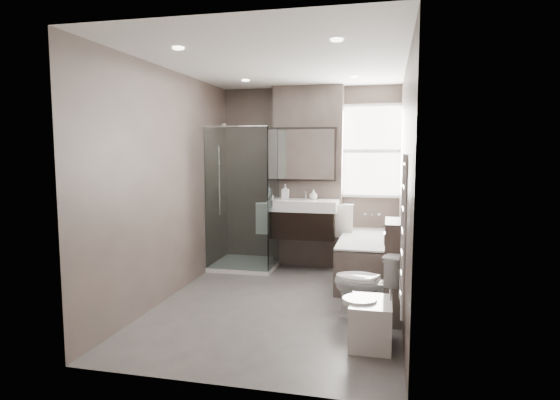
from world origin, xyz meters
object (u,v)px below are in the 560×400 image
(vanity, at_px, (304,218))
(bidet, at_px, (370,322))
(bathtub, at_px, (369,257))
(toilet, at_px, (368,284))

(vanity, distance_m, bidet, 2.63)
(bathtub, xyz_separation_m, bidet, (0.09, -2.04, -0.11))
(vanity, height_order, toilet, vanity)
(bathtub, distance_m, toilet, 1.41)
(vanity, height_order, bathtub, vanity)
(toilet, distance_m, bidet, 0.65)
(toilet, relative_size, bidet, 1.43)
(vanity, bearing_deg, bidet, -66.77)
(vanity, relative_size, bathtub, 0.59)
(vanity, bearing_deg, bathtub, -19.37)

